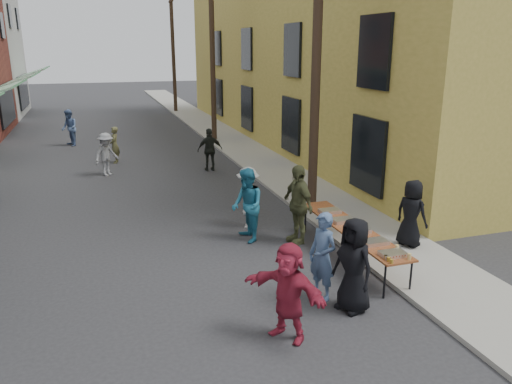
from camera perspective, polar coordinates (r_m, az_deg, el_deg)
ground at (r=10.76m, az=-8.35°, el=-9.55°), size 120.00×120.00×0.00m
sidewalk at (r=25.84m, az=-3.25°, el=6.07°), size 2.20×60.00×0.10m
building_ochre at (r=26.73m, az=10.48°, el=16.85°), size 10.00×28.00×10.00m
utility_pole_near at (r=13.85m, az=6.94°, el=15.56°), size 0.26×0.26×9.00m
utility_pole_mid at (r=25.25m, az=-5.01°, el=15.95°), size 0.26×0.26×9.00m
utility_pole_far at (r=37.03m, az=-9.47°, el=15.93°), size 0.26×0.26×9.00m
serving_table at (r=11.44m, az=10.85°, el=-4.18°), size 0.70×4.00×0.75m
catering_tray_sausage at (r=10.11m, az=15.37°, el=-6.83°), size 0.50×0.33×0.08m
catering_tray_foil_b at (r=10.61m, az=13.46°, el=-5.56°), size 0.50×0.33×0.08m
catering_tray_buns at (r=11.17m, az=11.61°, el=-4.31°), size 0.50×0.33×0.08m
catering_tray_foil_d at (r=11.74m, az=9.94°, el=-3.18°), size 0.50×0.33×0.08m
catering_tray_buns_end at (r=12.33m, az=8.43°, el=-2.16°), size 0.50×0.33×0.08m
condiment_jar_a at (r=9.77m, az=15.24°, el=-7.66°), size 0.07×0.07×0.08m
condiment_jar_b at (r=9.85m, az=14.92°, el=-7.45°), size 0.07×0.07×0.08m
condiment_jar_c at (r=9.92m, az=14.61°, el=-7.23°), size 0.07×0.07×0.08m
cup_stack at (r=10.02m, az=17.12°, el=-7.07°), size 0.08×0.08×0.12m
guest_front_a at (r=9.23m, az=11.09°, el=-8.19°), size 0.80×1.00×1.77m
guest_front_b at (r=9.55m, az=7.60°, el=-7.32°), size 0.60×0.73×1.72m
guest_front_c at (r=12.20m, az=-1.02°, el=-1.55°), size 0.72×0.91×1.84m
guest_front_d at (r=13.15m, az=-0.91°, el=-0.65°), size 0.99×1.21×1.64m
guest_front_e at (r=12.13m, az=4.79°, el=-1.40°), size 0.66×1.21×1.96m
guest_queue_back at (r=8.28m, az=3.72°, el=-11.28°), size 1.28×1.56×1.67m
server at (r=12.24m, az=17.33°, el=-2.33°), size 0.78×0.92×1.61m
passerby_left at (r=19.33m, az=-16.75°, el=4.14°), size 1.18×1.11×1.60m
passerby_mid at (r=19.31m, az=-5.28°, el=4.83°), size 0.98×0.43×1.65m
passerby_right at (r=21.37m, az=-15.84°, el=5.19°), size 0.43×0.59×1.50m
passerby_far at (r=25.74m, az=-20.55°, el=6.88°), size 0.91×1.02×1.75m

